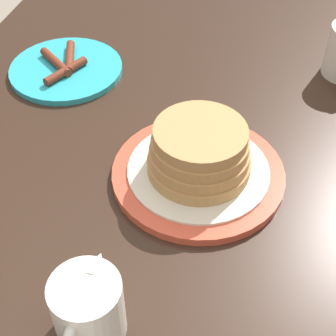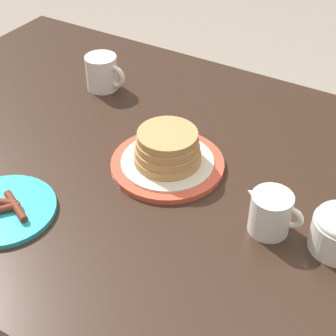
# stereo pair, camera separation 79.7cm
# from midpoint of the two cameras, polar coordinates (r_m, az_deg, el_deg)

# --- Properties ---
(dining_table) EXTENTS (1.46, 0.90, 0.74)m
(dining_table) POSITION_cam_midpoint_polar(r_m,az_deg,el_deg) (0.88, 28.99, -15.37)
(dining_table) COLOR #332116
(dining_table) RESTS_ON ground_plane
(pancake_plate) EXTENTS (0.23, 0.23, 0.08)m
(pancake_plate) POSITION_cam_midpoint_polar(r_m,az_deg,el_deg) (0.77, 32.85, -10.20)
(pancake_plate) COLOR #DB5138
(pancake_plate) RESTS_ON dining_table
(side_plate_bacon) EXTENTS (0.19, 0.19, 0.02)m
(side_plate_bacon) POSITION_cam_midpoint_polar(r_m,az_deg,el_deg) (0.85, 13.39, 1.40)
(side_plate_bacon) COLOR #2DADBC
(side_plate_bacon) RESTS_ON dining_table
(creamer_pitcher) EXTENTS (0.11, 0.07, 0.09)m
(creamer_pitcher) POSITION_cam_midpoint_polar(r_m,az_deg,el_deg) (0.62, 31.50, -27.00)
(creamer_pitcher) COLOR silver
(creamer_pitcher) RESTS_ON dining_table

